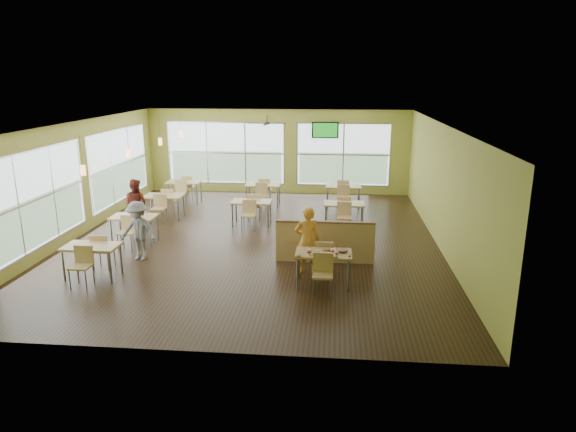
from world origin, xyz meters
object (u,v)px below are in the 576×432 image
object	(u,v)px
main_table	(323,258)
food_basket	(343,251)
half_wall_divider	(325,242)
man_plaid	(307,240)

from	to	relation	value
main_table	food_basket	world-z (taller)	main_table
half_wall_divider	man_plaid	xyz separation A→B (m)	(-0.39, -0.76, 0.27)
main_table	man_plaid	size ratio (longest dim) A/B	0.96
half_wall_divider	man_plaid	distance (m)	0.89
main_table	man_plaid	xyz separation A→B (m)	(-0.39, 0.69, 0.16)
half_wall_divider	man_plaid	size ratio (longest dim) A/B	1.52
man_plaid	half_wall_divider	bearing A→B (deg)	-128.91
food_basket	man_plaid	bearing A→B (deg)	142.08
main_table	man_plaid	world-z (taller)	man_plaid
main_table	food_basket	size ratio (longest dim) A/B	6.57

